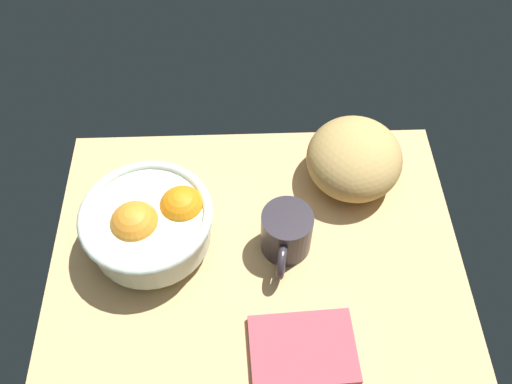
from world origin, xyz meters
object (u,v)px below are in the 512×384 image
fruit_bowl (151,223)px  bread_loaf (354,158)px  mug (286,234)px  napkin_folded (303,349)px

fruit_bowl → bread_loaf: 35.67cm
mug → napkin_folded: bearing=94.7°
napkin_folded → mug: 17.74cm
bread_loaf → napkin_folded: size_ratio=1.12×
mug → bread_loaf: bearing=-132.3°
fruit_bowl → mug: size_ratio=1.69×
fruit_bowl → mug: fruit_bowl is taller
bread_loaf → napkin_folded: bearing=70.5°
fruit_bowl → napkin_folded: bearing=140.1°
fruit_bowl → bread_loaf: fruit_bowl is taller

